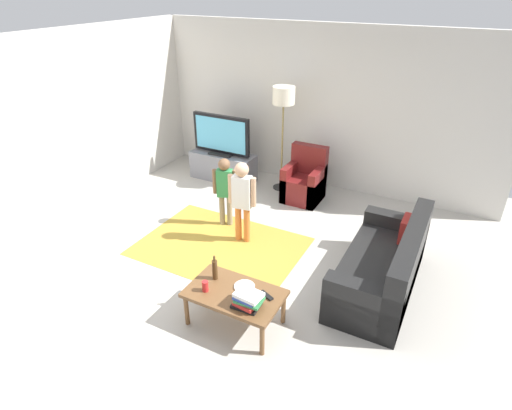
# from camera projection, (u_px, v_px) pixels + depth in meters

# --- Properties ---
(ground) EXTENTS (7.80, 7.80, 0.00)m
(ground) POSITION_uv_depth(u_px,v_px,m) (234.00, 269.00, 5.42)
(ground) COLOR #B2ADA3
(wall_back) EXTENTS (6.00, 0.12, 2.70)m
(wall_back) POSITION_uv_depth(u_px,v_px,m) (322.00, 109.00, 7.11)
(wall_back) COLOR silver
(wall_back) RESTS_ON ground
(wall_left) EXTENTS (0.12, 6.00, 2.70)m
(wall_left) POSITION_uv_depth(u_px,v_px,m) (50.00, 133.00, 6.01)
(wall_left) COLOR silver
(wall_left) RESTS_ON ground
(area_rug) EXTENTS (2.20, 1.60, 0.01)m
(area_rug) POSITION_uv_depth(u_px,v_px,m) (220.00, 246.00, 5.88)
(area_rug) COLOR #B28C33
(area_rug) RESTS_ON ground
(tv_stand) EXTENTS (1.20, 0.44, 0.50)m
(tv_stand) POSITION_uv_depth(u_px,v_px,m) (223.00, 167.00, 7.74)
(tv_stand) COLOR slate
(tv_stand) RESTS_ON ground
(tv) EXTENTS (1.10, 0.28, 0.71)m
(tv) POSITION_uv_depth(u_px,v_px,m) (221.00, 135.00, 7.43)
(tv) COLOR black
(tv) RESTS_ON tv_stand
(couch) EXTENTS (0.80, 1.80, 0.86)m
(couch) POSITION_uv_depth(u_px,v_px,m) (387.00, 269.00, 4.93)
(couch) COLOR black
(couch) RESTS_ON ground
(armchair) EXTENTS (0.60, 0.60, 0.90)m
(armchair) POSITION_uv_depth(u_px,v_px,m) (305.00, 182.00, 7.02)
(armchair) COLOR maroon
(armchair) RESTS_ON ground
(floor_lamp) EXTENTS (0.36, 0.36, 1.78)m
(floor_lamp) POSITION_uv_depth(u_px,v_px,m) (284.00, 101.00, 6.79)
(floor_lamp) COLOR #262626
(floor_lamp) RESTS_ON ground
(child_near_tv) EXTENTS (0.33, 0.20, 1.06)m
(child_near_tv) POSITION_uv_depth(u_px,v_px,m) (225.00, 186.00, 6.11)
(child_near_tv) COLOR gray
(child_near_tv) RESTS_ON ground
(child_center) EXTENTS (0.39, 0.19, 1.18)m
(child_center) POSITION_uv_depth(u_px,v_px,m) (242.00, 195.00, 5.68)
(child_center) COLOR orange
(child_center) RESTS_ON ground
(coffee_table) EXTENTS (1.00, 0.60, 0.42)m
(coffee_table) POSITION_uv_depth(u_px,v_px,m) (235.00, 296.00, 4.40)
(coffee_table) COLOR brown
(coffee_table) RESTS_ON ground
(book_stack) EXTENTS (0.30, 0.23, 0.16)m
(book_stack) POSITION_uv_depth(u_px,v_px,m) (248.00, 300.00, 4.16)
(book_stack) COLOR black
(book_stack) RESTS_ON coffee_table
(bottle) EXTENTS (0.06, 0.06, 0.29)m
(bottle) POSITION_uv_depth(u_px,v_px,m) (215.00, 269.00, 4.52)
(bottle) COLOR #4C3319
(bottle) RESTS_ON coffee_table
(tv_remote) EXTENTS (0.18, 0.11, 0.02)m
(tv_remote) POSITION_uv_depth(u_px,v_px,m) (266.00, 295.00, 4.32)
(tv_remote) COLOR black
(tv_remote) RESTS_ON coffee_table
(soda_can) EXTENTS (0.07, 0.07, 0.12)m
(soda_can) POSITION_uv_depth(u_px,v_px,m) (205.00, 286.00, 4.37)
(soda_can) COLOR red
(soda_can) RESTS_ON coffee_table
(plate) EXTENTS (0.22, 0.22, 0.02)m
(plate) POSITION_uv_depth(u_px,v_px,m) (244.00, 286.00, 4.45)
(plate) COLOR white
(plate) RESTS_ON coffee_table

